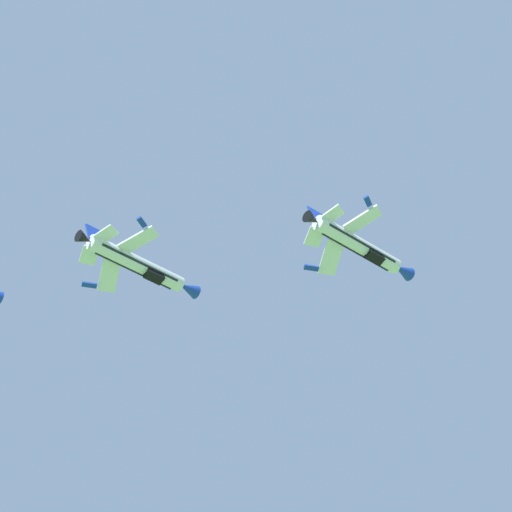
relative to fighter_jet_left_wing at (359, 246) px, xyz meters
The scene contains 2 objects.
fighter_jet_left_wing is the anchor object (origin of this frame).
fighter_jet_right_wing 23.64m from the fighter_jet_left_wing, 161.24° to the left, with size 14.80×10.55×5.01m.
Camera 1 is at (1.16, -2.07, 1.79)m, focal length 82.07 mm.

